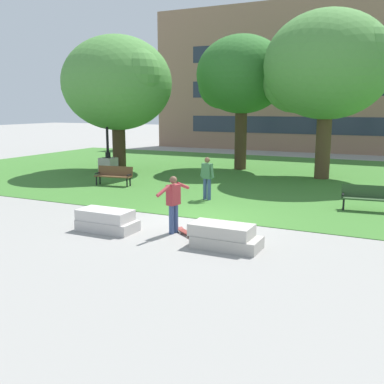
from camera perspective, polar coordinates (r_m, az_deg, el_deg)
ground_plane at (r=14.98m, az=1.14°, el=-3.50°), size 140.00×140.00×0.00m
grass_lawn at (r=24.26m, az=10.98°, el=1.84°), size 40.00×20.00×0.02m
concrete_block_center at (r=13.83m, az=-10.81°, el=-3.59°), size 1.80×0.90×0.64m
concrete_block_left at (r=12.00m, az=4.14°, el=-5.65°), size 1.88×0.90×0.64m
person_skateboarder at (r=13.17m, az=-2.37°, el=-1.13°), size 0.31×1.58×1.71m
skateboard at (r=13.13m, az=-0.65°, el=-5.17°), size 0.94×0.76×0.14m
park_bench_near_left at (r=17.25m, az=21.41°, el=-0.52°), size 1.85×0.73×0.90m
park_bench_near_right at (r=21.57m, az=-9.87°, el=2.20°), size 1.85×0.75×0.90m
lamp_post_right at (r=25.29m, az=-10.63°, el=4.67°), size 1.32×0.80×5.29m
tree_near_right at (r=26.23m, az=-9.59°, el=13.30°), size 6.45×6.14×7.59m
tree_near_left at (r=24.26m, az=16.64°, el=14.97°), size 6.65×6.33×8.41m
tree_far_left at (r=26.93m, az=6.23°, el=14.43°), size 5.52×5.26×7.74m
person_bystander_near_lawn at (r=17.90m, az=1.93°, el=2.06°), size 0.72×0.34×1.71m
building_facade_distant at (r=38.41m, az=15.66°, el=13.91°), size 28.79×1.03×12.12m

